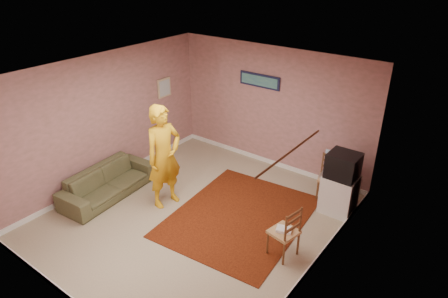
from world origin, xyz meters
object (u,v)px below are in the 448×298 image
Objects in this scene: chair_a at (329,173)px; sofa at (108,182)px; person at (164,157)px; crt_tv at (343,165)px; chair_b at (284,226)px; tv_cabinet at (339,194)px.

sofa is (-3.41, -2.46, -0.24)m from chair_a.
chair_a is 0.24× the size of person.
crt_tv reaches higher than sofa.
person reaches higher than chair_a.
crt_tv is 1.68m from chair_b.
person is at bearing -155.26° from chair_a.
chair_b is at bearing -86.09° from sofa.
chair_a is 0.25× the size of sofa.
tv_cabinet is at bearing 0.00° from crt_tv.
person is at bearing -147.83° from crt_tv.
sofa is (-3.75, -2.14, -0.08)m from tv_cabinet.
crt_tv is 0.27× the size of person.
person is at bearing -70.27° from sofa.
chair_a reaches higher than tv_cabinet.
chair_a is at bearing -165.46° from chair_b.
tv_cabinet is 1.52× the size of chair_a.
tv_cabinet is at bearing -58.49° from chair_a.
crt_tv reaches higher than tv_cabinet.
chair_b is (-0.22, -1.62, 0.18)m from tv_cabinet.
person is at bearing -78.13° from chair_b.
chair_b is 0.25× the size of sofa.
person reaches higher than chair_b.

